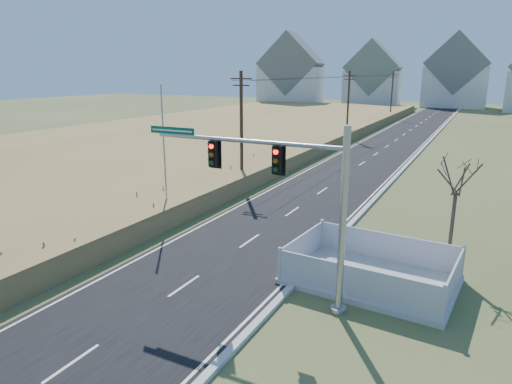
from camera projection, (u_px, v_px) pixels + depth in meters
name	position (u px, v px, depth m)	size (l,w,h in m)	color
ground	(210.00, 270.00, 21.23)	(260.00, 260.00, 0.00)	#465127
road	(401.00, 137.00, 64.28)	(8.00, 180.00, 0.06)	black
curb	(433.00, 138.00, 62.45)	(0.30, 180.00, 0.18)	#B2AFA8
reed_marsh	(219.00, 130.00, 66.05)	(38.00, 110.00, 1.30)	#A27D49
utility_pole_near	(241.00, 127.00, 35.80)	(1.80, 0.26, 9.00)	#422D1E
utility_pole_mid	(348.00, 104.00, 61.64)	(1.80, 0.26, 9.00)	#422D1E
utility_pole_far	(392.00, 94.00, 87.47)	(1.80, 0.26, 9.00)	#422D1E
condo_nw	(291.00, 76.00, 122.05)	(17.69, 13.38, 19.05)	silver
condo_nnw	(373.00, 79.00, 120.36)	(14.93, 11.17, 17.03)	silver
condo_n	(456.00, 77.00, 114.85)	(15.27, 10.20, 18.54)	silver
traffic_signal_mast	(296.00, 196.00, 17.21)	(8.98, 0.61, 7.14)	#9EA0A5
fence_enclosure	(371.00, 276.00, 19.86)	(7.30, 5.28, 1.59)	#B7B5AD
open_sign	(326.00, 267.00, 20.68)	(0.52, 0.24, 0.67)	white
flagpole	(165.00, 167.00, 27.76)	(0.37, 0.37, 8.23)	#B7B5AD
bare_tree	(458.00, 174.00, 20.09)	(2.13, 2.13, 5.63)	#4C3F33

